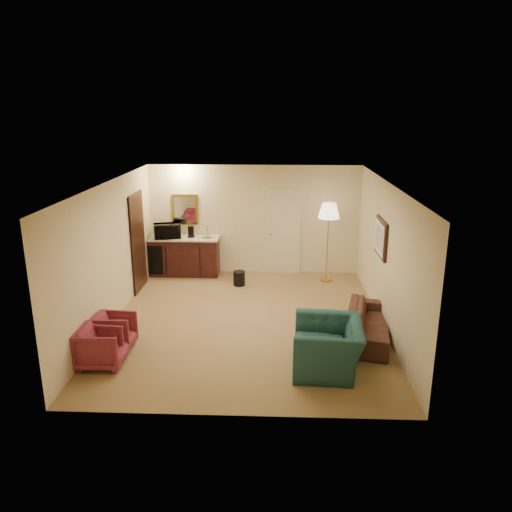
# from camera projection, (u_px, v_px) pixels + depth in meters

# --- Properties ---
(ground) EXTENTS (6.00, 6.00, 0.00)m
(ground) POSITION_uv_depth(u_px,v_px,m) (247.00, 322.00, 9.38)
(ground) COLOR #987D4D
(ground) RESTS_ON ground
(room_walls) EXTENTS (5.02, 6.01, 2.61)m
(room_walls) POSITION_uv_depth(u_px,v_px,m) (244.00, 223.00, 9.64)
(room_walls) COLOR beige
(room_walls) RESTS_ON ground
(wetbar_cabinet) EXTENTS (1.64, 0.58, 0.92)m
(wetbar_cabinet) POSITION_uv_depth(u_px,v_px,m) (185.00, 256.00, 11.92)
(wetbar_cabinet) COLOR #3C1613
(wetbar_cabinet) RESTS_ON ground
(sofa) EXTENTS (0.93, 1.92, 0.72)m
(sofa) POSITION_uv_depth(u_px,v_px,m) (369.00, 318.00, 8.63)
(sofa) COLOR black
(sofa) RESTS_ON ground
(teal_armchair) EXTENTS (0.83, 1.21, 1.02)m
(teal_armchair) POSITION_uv_depth(u_px,v_px,m) (328.00, 339.00, 7.53)
(teal_armchair) COLOR #1B4544
(teal_armchair) RESTS_ON ground
(rose_chair_near) EXTENTS (0.67, 0.70, 0.67)m
(rose_chair_near) POSITION_uv_depth(u_px,v_px,m) (112.00, 332.00, 8.19)
(rose_chair_near) COLOR #8D2E42
(rose_chair_near) RESTS_ON ground
(rose_chair_far) EXTENTS (0.65, 0.70, 0.70)m
(rose_chair_far) POSITION_uv_depth(u_px,v_px,m) (102.00, 344.00, 7.71)
(rose_chair_far) COLOR #8D2E42
(rose_chair_far) RESTS_ON ground
(coffee_table) EXTENTS (0.74, 0.54, 0.40)m
(coffee_table) POSITION_uv_depth(u_px,v_px,m) (319.00, 329.00, 8.61)
(coffee_table) COLOR black
(coffee_table) RESTS_ON ground
(floor_lamp) EXTENTS (0.61, 0.61, 1.83)m
(floor_lamp) POSITION_uv_depth(u_px,v_px,m) (328.00, 243.00, 11.36)
(floor_lamp) COLOR gold
(floor_lamp) RESTS_ON ground
(waste_bin) EXTENTS (0.28, 0.28, 0.33)m
(waste_bin) POSITION_uv_depth(u_px,v_px,m) (239.00, 278.00, 11.26)
(waste_bin) COLOR black
(waste_bin) RESTS_ON ground
(microwave) EXTENTS (0.67, 0.49, 0.41)m
(microwave) POSITION_uv_depth(u_px,v_px,m) (167.00, 229.00, 11.71)
(microwave) COLOR black
(microwave) RESTS_ON wetbar_cabinet
(coffee_maker) EXTENTS (0.14, 0.14, 0.27)m
(coffee_maker) POSITION_uv_depth(u_px,v_px,m) (191.00, 232.00, 11.78)
(coffee_maker) COLOR black
(coffee_maker) RESTS_ON wetbar_cabinet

